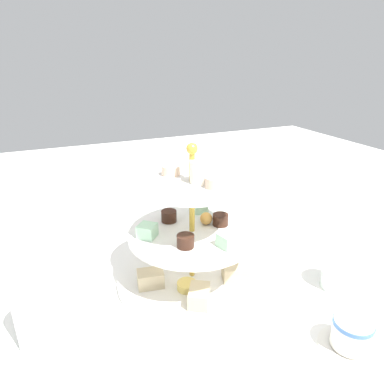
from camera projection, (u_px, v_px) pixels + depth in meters
name	position (u px, v px, depth m)	size (l,w,h in m)	color
ground_plane	(192.00, 279.00, 0.68)	(2.40, 2.40, 0.00)	white
tiered_serving_stand	(192.00, 244.00, 0.65)	(0.29, 0.29, 0.27)	white
water_glass_tall_right	(38.00, 308.00, 0.51)	(0.07, 0.07, 0.13)	silver
water_glass_short_left	(340.00, 272.00, 0.65)	(0.06, 0.06, 0.07)	silver
teacup_with_saucer	(351.00, 335.00, 0.52)	(0.09, 0.09, 0.05)	white
butter_knife_left	(103.00, 224.00, 0.90)	(0.17, 0.01, 0.00)	silver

